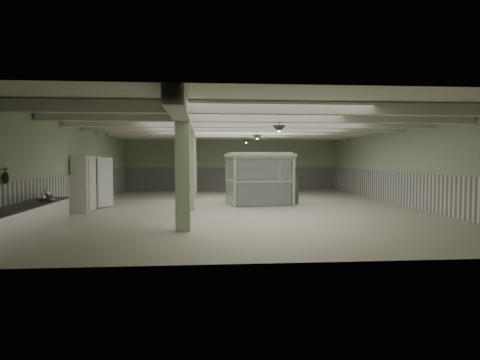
{
  "coord_description": "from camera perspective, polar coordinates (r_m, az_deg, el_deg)",
  "views": [
    {
      "loc": [
        -1.9,
        -18.47,
        2.14
      ],
      "look_at": [
        -0.53,
        -2.46,
        1.3
      ],
      "focal_mm": 32.0,
      "sensor_mm": 36.0,
      "label": 1
    }
  ],
  "objects": [
    {
      "name": "wainscot_left",
      "position": [
        19.21,
        -20.21,
        -1.34
      ],
      "size": [
        0.05,
        19.9,
        1.5
      ],
      "primitive_type": "cube",
      "color": "silver",
      "rests_on": "floor"
    },
    {
      "name": "pitcher_near",
      "position": [
        14.17,
        -24.41,
        -1.71
      ],
      "size": [
        0.24,
        0.27,
        0.29
      ],
      "primitive_type": null,
      "rotation": [
        0.0,
        0.0,
        0.23
      ],
      "color": "silver",
      "rests_on": "prep_counter"
    },
    {
      "name": "prep_counter",
      "position": [
        12.49,
        -26.77,
        -5.06
      ],
      "size": [
        0.84,
        4.79,
        0.91
      ],
      "color": "silver",
      "rests_on": "floor"
    },
    {
      "name": "pitcher_far",
      "position": [
        13.31,
        -24.79,
        -2.09
      ],
      "size": [
        0.2,
        0.22,
        0.25
      ],
      "primitive_type": null,
      "rotation": [
        0.0,
        0.0,
        -0.17
      ],
      "color": "silver",
      "rests_on": "prep_counter"
    },
    {
      "name": "beam_e",
      "position": [
        21.1,
        0.28,
        6.47
      ],
      "size": [
        13.9,
        0.35,
        0.32
      ],
      "primitive_type": "cube",
      "color": "beige",
      "rests_on": "ceiling"
    },
    {
      "name": "beam_c",
      "position": [
        16.14,
        1.89,
        7.54
      ],
      "size": [
        13.9,
        0.35,
        0.32
      ],
      "primitive_type": "cube",
      "color": "beige",
      "rests_on": "ceiling"
    },
    {
      "name": "beam_d",
      "position": [
        18.62,
        0.98,
        6.94
      ],
      "size": [
        13.9,
        0.35,
        0.32
      ],
      "primitive_type": "cube",
      "color": "beige",
      "rests_on": "ceiling"
    },
    {
      "name": "veg_colander",
      "position": [
        13.43,
        -24.33,
        -2.13
      ],
      "size": [
        0.58,
        0.58,
        0.21
      ],
      "primitive_type": null,
      "rotation": [
        0.0,
        0.0,
        0.32
      ],
      "color": "#45454A",
      "rests_on": "prep_counter"
    },
    {
      "name": "pendant_mid",
      "position": [
        19.15,
        2.32,
        5.72
      ],
      "size": [
        0.44,
        0.44,
        0.22
      ],
      "primitive_type": "cone",
      "rotation": [
        3.14,
        0.0,
        0.0
      ],
      "color": "#2A3628",
      "rests_on": "ceiling"
    },
    {
      "name": "girder",
      "position": [
        18.52,
        -6.79,
        6.81
      ],
      "size": [
        0.45,
        19.9,
        0.4
      ],
      "primitive_type": "cube",
      "color": "beige",
      "rests_on": "ceiling"
    },
    {
      "name": "guard_booth",
      "position": [
        19.73,
        2.53,
        1.45
      ],
      "size": [
        3.11,
        2.72,
        2.39
      ],
      "rotation": [
        0.0,
        0.0,
        0.1
      ],
      "color": "#96B28F",
      "rests_on": "floor"
    },
    {
      "name": "pendant_front",
      "position": [
        13.72,
        5.23,
        6.78
      ],
      "size": [
        0.44,
        0.44,
        0.22
      ],
      "primitive_type": "cone",
      "rotation": [
        3.14,
        0.0,
        0.0
      ],
      "color": "#2A3628",
      "rests_on": "ceiling"
    },
    {
      "name": "beam_b",
      "position": [
        13.67,
        3.15,
        8.36
      ],
      "size": [
        13.9,
        0.35,
        0.32
      ],
      "primitive_type": "cube",
      "color": "beige",
      "rests_on": "ceiling"
    },
    {
      "name": "walkin_cooler",
      "position": [
        18.53,
        -19.67,
        -0.41
      ],
      "size": [
        0.99,
        2.39,
        2.19
      ],
      "color": "silver",
      "rests_on": "floor"
    },
    {
      "name": "beam_a",
      "position": [
        11.21,
        4.96,
        9.53
      ],
      "size": [
        13.9,
        0.35,
        0.32
      ],
      "primitive_type": "cube",
      "color": "beige",
      "rests_on": "ceiling"
    },
    {
      "name": "wainscot_right",
      "position": [
        20.54,
        20.71,
        -1.08
      ],
      "size": [
        0.05,
        19.9,
        1.5
      ],
      "primitive_type": "cube",
      "color": "silver",
      "rests_on": "floor"
    },
    {
      "name": "wall_back",
      "position": [
        28.54,
        -1.09,
        2.31
      ],
      "size": [
        14.0,
        0.02,
        3.6
      ],
      "primitive_type": "cube",
      "color": "#9BB38F",
      "rests_on": "floor"
    },
    {
      "name": "ceiling",
      "position": [
        18.63,
        0.98,
        7.49
      ],
      "size": [
        14.0,
        20.0,
        0.02
      ],
      "primitive_type": "cube",
      "color": "silver",
      "rests_on": "wall_back"
    },
    {
      "name": "skillet_far",
      "position": [
        12.29,
        -28.8,
        0.24
      ],
      "size": [
        0.04,
        0.3,
        0.3
      ],
      "primitive_type": "cylinder",
      "rotation": [
        0.0,
        1.57,
        0.0
      ],
      "color": "black",
      "rests_on": "hook_rail"
    },
    {
      "name": "filing_cabinet",
      "position": [
        20.05,
        6.97,
        -1.29
      ],
      "size": [
        0.48,
        0.64,
        1.3
      ],
      "primitive_type": "cube",
      "rotation": [
        0.0,
        0.0,
        0.11
      ],
      "color": "#505244",
      "rests_on": "floor"
    },
    {
      "name": "beam_f",
      "position": [
        23.59,
        -0.28,
        6.11
      ],
      "size": [
        13.9,
        0.35,
        0.32
      ],
      "primitive_type": "cube",
      "color": "beige",
      "rests_on": "ceiling"
    },
    {
      "name": "beam_g",
      "position": [
        26.07,
        -0.72,
        5.81
      ],
      "size": [
        13.9,
        0.35,
        0.32
      ],
      "primitive_type": "cube",
      "color": "beige",
      "rests_on": "ceiling"
    },
    {
      "name": "column_a",
      "position": [
        12.49,
        -7.65,
        1.4
      ],
      "size": [
        0.42,
        0.42,
        3.6
      ],
      "primitive_type": "cube",
      "color": "#B2C19B",
      "rests_on": "floor"
    },
    {
      "name": "wall_right",
      "position": [
        20.51,
        20.83,
        1.85
      ],
      "size": [
        0.02,
        20.0,
        3.6
      ],
      "primitive_type": "cube",
      "color": "#9BB38F",
      "rests_on": "floor"
    },
    {
      "name": "column_d",
      "position": [
        26.48,
        -6.21,
        2.24
      ],
      "size": [
        0.42,
        0.42,
        3.6
      ],
      "primitive_type": "cube",
      "color": "#B2C19B",
      "rests_on": "floor"
    },
    {
      "name": "wainscot_back",
      "position": [
        28.55,
        -1.08,
        0.2
      ],
      "size": [
        13.9,
        0.05,
        1.5
      ],
      "primitive_type": "cube",
      "color": "silver",
      "rests_on": "floor"
    },
    {
      "name": "column_c",
      "position": [
        22.48,
        -6.44,
        2.11
      ],
      "size": [
        0.42,
        0.42,
        3.6
      ],
      "primitive_type": "cube",
      "color": "#B2C19B",
      "rests_on": "floor"
    },
    {
      "name": "pendant_back",
      "position": [
        24.11,
        0.82,
        5.16
      ],
      "size": [
        0.44,
        0.44,
        0.22
      ],
      "primitive_type": "cone",
      "rotation": [
        3.14,
        0.0,
        0.0
      ],
      "color": "#2A3628",
      "rests_on": "ceiling"
    },
    {
      "name": "wall_front",
      "position": [
        8.69,
        7.74,
        0.72
      ],
      "size": [
        14.0,
        0.02,
        3.6
      ],
      "primitive_type": "cube",
      "color": "#9BB38F",
      "rests_on": "floor"
    },
    {
      "name": "wall_left",
      "position": [
        19.17,
        -20.34,
        1.79
      ],
      "size": [
        0.02,
        20.0,
        3.6
      ],
      "primitive_type": "cube",
      "color": "#9BB38F",
      "rests_on": "floor"
    },
    {
      "name": "orange_bowl",
      "position": [
        13.88,
        -24.48,
        -2.24
      ],
      "size": [
        0.28,
        0.28,
        0.08
      ],
      "primitive_type": "cylinder",
      "rotation": [
        0.0,
        0.0,
        0.36
      ],
      "color": "#B2B2B7",
      "rests_on": "prep_counter"
    },
    {
      "name": "column_b",
      "position": [
        17.49,
        -6.87,
        1.86
      ],
      "size": [
        0.42,
        0.42,
        3.6
      ],
      "primitive_type": "cube",
      "color": "#B2C19B",
      "rests_on": "floor"
    },
    {
      "name": "floor",
      "position": [
        18.69,
        0.97,
        -3.58
      ],
      "size": [
        20.0,
        20.0,
        0.0
      ],
      "primitive_type": "plane",
      "color": "beige",
      "rests_on": "ground"
    }
  ]
}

